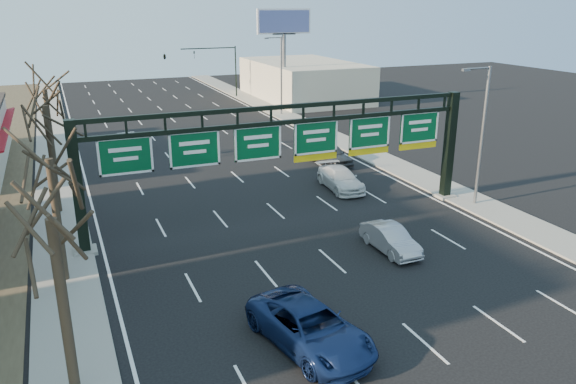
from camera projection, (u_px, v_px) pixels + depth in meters
name	position (u px, v px, depth m)	size (l,w,h in m)	color
ground	(351.00, 277.00, 27.27)	(160.00, 160.00, 0.00)	black
sidewalk_left	(57.00, 189.00, 40.04)	(3.00, 120.00, 0.12)	gray
sidewalk_right	(369.00, 154.00, 49.41)	(3.00, 120.00, 0.12)	gray
lane_markings	(229.00, 170.00, 44.74)	(21.60, 120.00, 0.01)	white
sign_gantry	(290.00, 147.00, 32.83)	(24.60, 1.20, 7.20)	black
building_right_distant	(304.00, 80.00, 77.47)	(12.00, 20.00, 5.00)	beige
tree_near	(46.00, 186.00, 16.69)	(3.60, 3.60, 8.86)	#2C2118
tree_gantry	(45.00, 136.00, 24.67)	(3.60, 3.60, 8.48)	#2C2118
tree_mid	(42.00, 89.00, 33.17)	(3.60, 3.60, 9.24)	#2C2118
tree_far	(43.00, 76.00, 42.03)	(3.60, 3.60, 8.86)	#2C2118
streetlight_near	(481.00, 129.00, 35.44)	(2.15, 0.22, 9.00)	slate
streetlight_far	(280.00, 71.00, 65.15)	(2.15, 0.22, 9.00)	slate
billboard_right	(284.00, 33.00, 69.15)	(7.00, 0.50, 12.00)	slate
traffic_signal_mast	(192.00, 59.00, 75.64)	(10.16, 0.54, 7.00)	black
car_blue_suv	(310.00, 327.00, 21.58)	(2.74, 5.95, 1.65)	navy
car_silver_sedan	(390.00, 239.00, 29.98)	(1.45, 4.17, 1.37)	#A4A3A8
car_white_wagon	(340.00, 179.00, 40.05)	(2.08, 5.11, 1.48)	silver
car_grey_far	(330.00, 154.00, 46.16)	(1.98, 4.91, 1.67)	#3B3D3F
car_silver_distant	(128.00, 142.00, 50.74)	(1.54, 4.40, 1.45)	#B1B2B6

